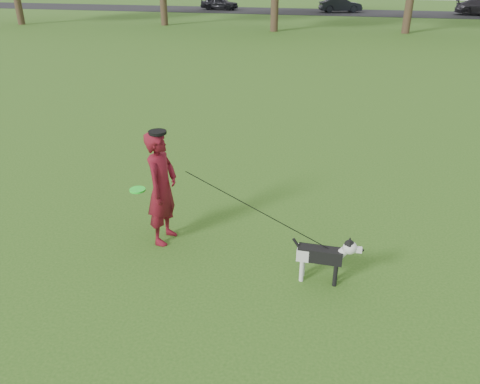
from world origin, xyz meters
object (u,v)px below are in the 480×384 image
(man, at_px, (162,188))
(dog, at_px, (326,254))
(car_left, at_px, (220,3))
(car_mid, at_px, (340,5))

(man, bearing_deg, dog, -97.77)
(man, distance_m, dog, 2.49)
(car_left, bearing_deg, man, -158.90)
(car_left, relative_size, car_mid, 0.95)
(dog, distance_m, car_mid, 40.06)
(man, distance_m, car_mid, 39.54)
(man, height_order, car_left, man)
(man, relative_size, dog, 1.89)
(dog, distance_m, car_left, 42.09)
(man, relative_size, car_mid, 0.47)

